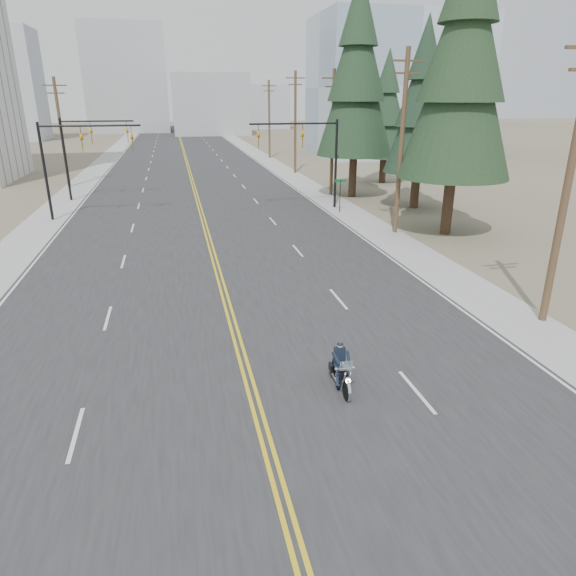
# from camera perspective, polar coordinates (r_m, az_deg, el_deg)

# --- Properties ---
(ground_plane) EXTENTS (400.00, 400.00, 0.00)m
(ground_plane) POSITION_cam_1_polar(r_m,az_deg,el_deg) (12.32, -0.16, -23.84)
(ground_plane) COLOR #776D56
(ground_plane) RESTS_ON ground
(road) EXTENTS (20.00, 200.00, 0.01)m
(road) POSITION_cam_1_polar(r_m,az_deg,el_deg) (79.12, -11.25, 13.80)
(road) COLOR #303033
(road) RESTS_ON ground
(sidewalk_left) EXTENTS (3.00, 200.00, 0.01)m
(sidewalk_left) POSITION_cam_1_polar(r_m,az_deg,el_deg) (79.68, -19.75, 13.06)
(sidewalk_left) COLOR #A5A5A0
(sidewalk_left) RESTS_ON ground
(sidewalk_right) EXTENTS (3.00, 200.00, 0.01)m
(sidewalk_right) POSITION_cam_1_polar(r_m,az_deg,el_deg) (80.22, -2.77, 14.23)
(sidewalk_right) COLOR #A5A5A0
(sidewalk_right) RESTS_ON ground
(traffic_mast_left) EXTENTS (7.10, 0.26, 7.00)m
(traffic_mast_left) POSITION_cam_1_polar(r_m,az_deg,el_deg) (41.41, -22.88, 13.80)
(traffic_mast_left) COLOR black
(traffic_mast_left) RESTS_ON ground
(traffic_mast_right) EXTENTS (7.10, 0.26, 7.00)m
(traffic_mast_right) POSITION_cam_1_polar(r_m,az_deg,el_deg) (42.21, 2.68, 15.41)
(traffic_mast_right) COLOR black
(traffic_mast_right) RESTS_ON ground
(traffic_mast_far) EXTENTS (6.10, 0.26, 7.00)m
(traffic_mast_far) POSITION_cam_1_polar(r_m,az_deg,el_deg) (49.34, -21.74, 14.70)
(traffic_mast_far) COLOR black
(traffic_mast_far) RESTS_ON ground
(street_sign) EXTENTS (0.90, 0.06, 2.62)m
(street_sign) POSITION_cam_1_polar(r_m,az_deg,el_deg) (41.22, 5.82, 10.81)
(street_sign) COLOR black
(street_sign) RESTS_ON ground
(utility_pole_a) EXTENTS (2.20, 0.30, 11.00)m
(utility_pole_a) POSITION_cam_1_polar(r_m,az_deg,el_deg) (22.16, 28.73, 10.52)
(utility_pole_a) COLOR brown
(utility_pole_a) RESTS_ON ground
(utility_pole_b) EXTENTS (2.20, 0.30, 11.50)m
(utility_pole_b) POSITION_cam_1_polar(r_m,az_deg,el_deg) (34.83, 12.51, 15.64)
(utility_pole_b) COLOR brown
(utility_pole_b) RESTS_ON ground
(utility_pole_c) EXTENTS (2.20, 0.30, 11.00)m
(utility_pole_c) POSITION_cam_1_polar(r_m,az_deg,el_deg) (48.87, 4.98, 16.97)
(utility_pole_c) COLOR brown
(utility_pole_c) RESTS_ON ground
(utility_pole_d) EXTENTS (2.20, 0.30, 11.50)m
(utility_pole_d) POSITION_cam_1_polar(r_m,az_deg,el_deg) (63.33, 0.81, 18.04)
(utility_pole_d) COLOR brown
(utility_pole_d) RESTS_ON ground
(utility_pole_e) EXTENTS (2.20, 0.30, 11.00)m
(utility_pole_e) POSITION_cam_1_polar(r_m,az_deg,el_deg) (79.98, -2.10, 18.34)
(utility_pole_e) COLOR brown
(utility_pole_e) RESTS_ON ground
(utility_pole_left) EXTENTS (2.20, 0.30, 10.50)m
(utility_pole_left) POSITION_cam_1_polar(r_m,az_deg,el_deg) (57.71, -23.89, 15.65)
(utility_pole_left) COLOR brown
(utility_pole_left) RESTS_ON ground
(glass_building) EXTENTS (24.00, 16.00, 20.00)m
(glass_building) POSITION_cam_1_polar(r_m,az_deg,el_deg) (85.62, 11.74, 20.95)
(glass_building) COLOR #9EB5CC
(glass_building) RESTS_ON ground
(haze_bldg_a) EXTENTS (14.00, 12.00, 22.00)m
(haze_bldg_a) POSITION_cam_1_polar(r_m,az_deg,el_deg) (128.02, -29.08, 19.10)
(haze_bldg_a) COLOR #B7BCC6
(haze_bldg_a) RESTS_ON ground
(haze_bldg_b) EXTENTS (18.00, 14.00, 14.00)m
(haze_bldg_b) POSITION_cam_1_polar(r_m,az_deg,el_deg) (134.00, -8.62, 19.51)
(haze_bldg_b) COLOR #ADB2B7
(haze_bldg_b) RESTS_ON ground
(haze_bldg_c) EXTENTS (16.00, 12.00, 18.00)m
(haze_bldg_c) POSITION_cam_1_polar(r_m,az_deg,el_deg) (125.80, 7.57, 20.43)
(haze_bldg_c) COLOR #B7BCC6
(haze_bldg_c) RESTS_ON ground
(haze_bldg_d) EXTENTS (20.00, 15.00, 26.00)m
(haze_bldg_d) POSITION_cam_1_polar(r_m,az_deg,el_deg) (149.04, -17.46, 21.24)
(haze_bldg_d) COLOR #ADB2B7
(haze_bldg_d) RESTS_ON ground
(haze_bldg_e) EXTENTS (14.00, 14.00, 12.00)m
(haze_bldg_e) POSITION_cam_1_polar(r_m,az_deg,el_deg) (160.91, -2.90, 19.46)
(haze_bldg_e) COLOR #B7BCC6
(haze_bldg_e) RESTS_ON ground
(motorcyclist) EXTENTS (0.91, 1.93, 1.48)m
(motorcyclist) POSITION_cam_1_polar(r_m,az_deg,el_deg) (16.19, 5.97, -8.76)
(motorcyclist) COLOR black
(motorcyclist) RESTS_ON ground
(conifer_near) EXTENTS (7.07, 7.07, 18.72)m
(conifer_near) POSITION_cam_1_polar(r_m,az_deg,el_deg) (35.37, 18.95, 22.89)
(conifer_near) COLOR #382619
(conifer_near) RESTS_ON ground
(conifer_mid) EXTENTS (5.45, 5.45, 14.54)m
(conifer_mid) POSITION_cam_1_polar(r_m,az_deg,el_deg) (43.61, 14.74, 19.45)
(conifer_mid) COLOR #382619
(conifer_mid) RESTS_ON ground
(conifer_tall) EXTENTS (6.70, 6.70, 18.61)m
(conifer_tall) POSITION_cam_1_polar(r_m,az_deg,el_deg) (47.94, 7.69, 22.74)
(conifer_tall) COLOR #382619
(conifer_tall) RESTS_ON ground
(conifer_far) EXTENTS (4.96, 4.96, 13.30)m
(conifer_far) POSITION_cam_1_polar(r_m,az_deg,el_deg) (56.59, 10.90, 19.08)
(conifer_far) COLOR #382619
(conifer_far) RESTS_ON ground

